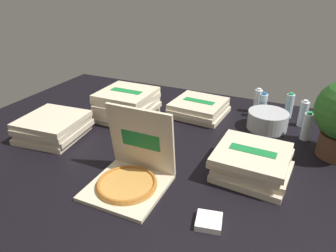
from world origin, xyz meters
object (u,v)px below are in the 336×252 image
Objects in this scene: pizza_stack_right_near at (53,127)px; water_bottle_2 at (307,127)px; pizza_stack_left_near at (127,105)px; water_bottle_4 at (258,101)px; pizza_stack_right_mid at (252,162)px; water_bottle_3 at (303,114)px; napkin_pile at (209,221)px; ice_bucket at (267,120)px; water_bottle_0 at (263,105)px; open_pizza_box at (131,172)px; water_bottle_1 at (289,106)px; pizza_stack_center_near at (199,108)px.

pizza_stack_right_near is 2.18× the size of water_bottle_2.
water_bottle_4 is (0.93, 0.57, -0.02)m from pizza_stack_left_near.
water_bottle_4 is at bearing 40.15° from pizza_stack_right_near.
pizza_stack_right_mid is 0.83m from water_bottle_3.
water_bottle_4 is (-0.40, 0.35, 0.00)m from water_bottle_2.
pizza_stack_left_near is at bearing -170.53° from water_bottle_2.
pizza_stack_right_near is 1.79m from water_bottle_2.
pizza_stack_right_mid is 3.79× the size of napkin_pile.
ice_bucket is (1.06, 0.29, -0.05)m from pizza_stack_left_near.
water_bottle_2 reaches higher than napkin_pile.
water_bottle_0 reaches higher than pizza_stack_right_mid.
pizza_stack_left_near is 2.06× the size of water_bottle_4.
water_bottle_0 is at bearing 26.21° from pizza_stack_left_near.
water_bottle_2 and water_bottle_4 have the same top height.
open_pizza_box reaches higher than ice_bucket.
water_bottle_0 is 1.00× the size of water_bottle_2.
water_bottle_1 is (1.50, 1.05, 0.02)m from pizza_stack_right_near.
pizza_stack_left_near is 1.28m from napkin_pile.
open_pizza_box is 1.32m from water_bottle_0.
pizza_stack_center_near is at bearing -149.60° from water_bottle_4.
ice_bucket is at bearing -65.85° from water_bottle_4.
water_bottle_2 is 1.76× the size of napkin_pile.
water_bottle_1 and water_bottle_4 have the same top height.
pizza_stack_center_near is 0.73m from water_bottle_1.
open_pizza_box is 0.87m from pizza_stack_left_near.
water_bottle_4 is at bearing 97.91° from pizza_stack_right_mid.
water_bottle_0 and water_bottle_4 have the same top height.
water_bottle_4 is 1.76× the size of napkin_pile.
water_bottle_4 is (1.25, 1.05, 0.02)m from pizza_stack_right_near.
ice_bucket is at bearing -2.91° from pizza_stack_center_near.
pizza_stack_right_near is at bearing -150.61° from ice_bucket.
open_pizza_box is at bearing -118.54° from water_bottle_1.
water_bottle_4 is (0.46, 1.30, 0.02)m from open_pizza_box.
pizza_stack_right_mid reaches higher than pizza_stack_right_near.
water_bottle_2 is at bearing -41.12° from water_bottle_4.
open_pizza_box is 0.83m from pizza_stack_right_near.
pizza_stack_center_near is at bearing 32.20° from pizza_stack_left_near.
pizza_stack_center_near is 0.98× the size of pizza_stack_right_mid.
pizza_stack_center_near is 2.11× the size of water_bottle_1.
water_bottle_4 is at bearing 138.88° from water_bottle_2.
water_bottle_0 is at bearing 88.85° from napkin_pile.
pizza_stack_right_near is 1.63m from water_bottle_4.
water_bottle_2 is (0.27, -0.07, 0.03)m from ice_bucket.
water_bottle_0 is 1.76× the size of napkin_pile.
pizza_stack_right_near is 1.56× the size of ice_bucket.
pizza_stack_right_near is 2.18× the size of water_bottle_4.
water_bottle_2 is at bearing -6.54° from pizza_stack_center_near.
pizza_stack_right_near is at bearing -156.73° from water_bottle_2.
water_bottle_2 reaches higher than ice_bucket.
open_pizza_box is at bearing -17.50° from pizza_stack_right_near.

